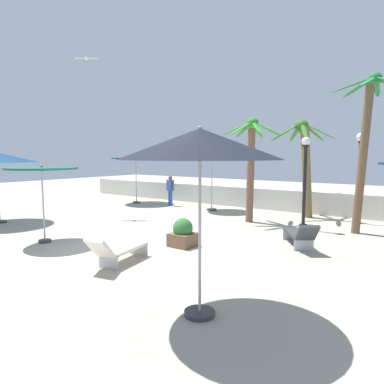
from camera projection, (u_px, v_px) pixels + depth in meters
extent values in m
plane|color=#B2A893|center=(123.00, 251.00, 9.93)|extent=(56.00, 56.00, 0.00)
cube|color=silver|center=(265.00, 199.00, 17.49)|extent=(25.20, 0.30, 1.04)
cylinder|color=#333338|center=(137.00, 202.00, 19.83)|extent=(0.43, 0.43, 0.08)
cylinder|color=#A5A5AD|center=(136.00, 181.00, 19.70)|extent=(0.05, 0.05, 2.56)
cylinder|color=navy|center=(136.00, 158.00, 19.56)|extent=(2.67, 2.67, 0.06)
sphere|color=#99999E|center=(136.00, 156.00, 19.55)|extent=(0.08, 0.08, 0.08)
cylinder|color=#333338|center=(0.00, 222.00, 14.04)|extent=(0.51, 0.51, 0.08)
cylinder|color=#333338|center=(45.00, 241.00, 10.89)|extent=(0.39, 0.39, 0.08)
cylinder|color=#A5A5AD|center=(43.00, 205.00, 10.77)|extent=(0.05, 0.05, 2.33)
cylinder|color=#1E594C|center=(42.00, 168.00, 10.65)|extent=(2.13, 2.13, 0.06)
sphere|color=#99999E|center=(41.00, 166.00, 10.64)|extent=(0.08, 0.08, 0.08)
cylinder|color=#333338|center=(212.00, 209.00, 17.19)|extent=(0.50, 0.50, 0.08)
cylinder|color=#A5A5AD|center=(212.00, 184.00, 17.06)|extent=(0.05, 0.05, 2.61)
cylinder|color=#1E594C|center=(212.00, 158.00, 16.92)|extent=(2.09, 2.09, 0.06)
sphere|color=#99999E|center=(212.00, 155.00, 16.91)|extent=(0.08, 0.08, 0.08)
cylinder|color=#333338|center=(200.00, 313.00, 5.92)|extent=(0.53, 0.53, 0.08)
cylinder|color=#A5A5AD|center=(200.00, 238.00, 5.78)|extent=(0.05, 0.05, 2.69)
cone|color=black|center=(200.00, 144.00, 5.62)|extent=(2.69, 2.69, 0.50)
sphere|color=#99999E|center=(200.00, 128.00, 5.59)|extent=(0.08, 0.08, 0.08)
cylinder|color=brown|center=(306.00, 172.00, 15.13)|extent=(0.64, 0.37, 3.97)
sphere|color=#356928|center=(302.00, 126.00, 15.09)|extent=(0.60, 0.60, 0.60)
ellipsoid|color=#356928|center=(320.00, 131.00, 14.64)|extent=(1.41, 0.21, 0.77)
ellipsoid|color=#356928|center=(314.00, 133.00, 15.51)|extent=(0.72, 1.38, 0.77)
ellipsoid|color=#356928|center=(295.00, 133.00, 15.89)|extent=(1.05, 1.21, 0.77)
ellipsoid|color=#356928|center=(285.00, 133.00, 15.63)|extent=(1.42, 0.34, 0.77)
ellipsoid|color=#356928|center=(285.00, 132.00, 14.91)|extent=(1.03, 1.23, 0.77)
ellipsoid|color=#356928|center=(304.00, 131.00, 14.35)|extent=(0.82, 1.35, 0.77)
cylinder|color=brown|center=(363.00, 158.00, 11.84)|extent=(0.52, 0.28, 5.21)
sphere|color=#26733A|center=(375.00, 79.00, 11.43)|extent=(0.45, 0.45, 0.45)
ellipsoid|color=#26733A|center=(377.00, 88.00, 12.02)|extent=(0.29, 1.32, 0.51)
ellipsoid|color=#26733A|center=(358.00, 88.00, 12.07)|extent=(1.22, 0.86, 0.51)
ellipsoid|color=#26733A|center=(352.00, 85.00, 11.57)|extent=(1.27, 0.74, 0.51)
ellipsoid|color=#26733A|center=(368.00, 81.00, 10.95)|extent=(0.35, 1.32, 0.51)
cylinder|color=brown|center=(250.00, 173.00, 14.02)|extent=(0.35, 0.30, 3.97)
sphere|color=#31832D|center=(253.00, 123.00, 13.77)|extent=(0.47, 0.47, 0.47)
ellipsoid|color=#31832D|center=(267.00, 128.00, 13.36)|extent=(1.22, 0.33, 0.60)
ellipsoid|color=#31832D|center=(268.00, 129.00, 13.95)|extent=(0.93, 1.05, 0.60)
ellipsoid|color=#31832D|center=(258.00, 130.00, 14.37)|extent=(0.37, 1.22, 0.60)
ellipsoid|color=#31832D|center=(244.00, 130.00, 14.39)|extent=(1.14, 0.79, 0.60)
ellipsoid|color=#31832D|center=(236.00, 129.00, 13.80)|extent=(1.09, 0.88, 0.60)
ellipsoid|color=#31832D|center=(241.00, 128.00, 13.38)|extent=(0.48, 1.22, 0.60)
ellipsoid|color=#31832D|center=(257.00, 128.00, 13.15)|extent=(0.96, 1.03, 0.60)
cylinder|color=black|center=(303.00, 227.00, 12.75)|extent=(0.28, 0.28, 0.20)
cylinder|color=black|center=(304.00, 188.00, 12.60)|extent=(0.12, 0.12, 3.04)
cylinder|color=black|center=(306.00, 146.00, 12.44)|extent=(0.22, 0.22, 0.06)
sphere|color=white|center=(306.00, 141.00, 12.42)|extent=(0.31, 0.31, 0.31)
cylinder|color=black|center=(357.00, 221.00, 13.94)|extent=(0.28, 0.28, 0.20)
cylinder|color=black|center=(359.00, 183.00, 13.78)|extent=(0.12, 0.12, 3.22)
cylinder|color=black|center=(361.00, 142.00, 13.61)|extent=(0.22, 0.22, 0.06)
sphere|color=white|center=(361.00, 137.00, 13.60)|extent=(0.37, 0.37, 0.37)
cube|color=#B7B7BC|center=(292.00, 234.00, 11.21)|extent=(0.47, 0.35, 0.35)
cube|color=#B7B7BC|center=(304.00, 245.00, 9.92)|extent=(0.47, 0.35, 0.35)
cube|color=#33383D|center=(297.00, 233.00, 10.55)|extent=(1.26, 1.46, 0.08)
cube|color=#33383D|center=(307.00, 233.00, 9.60)|extent=(0.75, 0.74, 0.52)
cube|color=#B7B7BC|center=(139.00, 249.00, 9.49)|extent=(0.55, 0.15, 0.35)
cube|color=#B7B7BC|center=(108.00, 262.00, 8.32)|extent=(0.55, 0.15, 0.35)
cube|color=silver|center=(124.00, 248.00, 8.89)|extent=(0.82, 1.48, 0.08)
cube|color=silver|center=(100.00, 248.00, 8.02)|extent=(0.64, 0.60, 0.53)
cylinder|color=#3359B2|center=(169.00, 198.00, 18.77)|extent=(0.12, 0.12, 0.82)
cylinder|color=#3359B2|center=(171.00, 198.00, 18.66)|extent=(0.12, 0.12, 0.82)
cube|color=#3359B2|center=(170.00, 185.00, 18.64)|extent=(0.40, 0.30, 0.58)
sphere|color=brown|center=(170.00, 178.00, 18.60)|extent=(0.22, 0.22, 0.22)
cylinder|color=brown|center=(167.00, 184.00, 18.81)|extent=(0.08, 0.08, 0.52)
cylinder|color=brown|center=(173.00, 185.00, 18.47)|extent=(0.08, 0.08, 0.52)
ellipsoid|color=white|center=(86.00, 59.00, 15.34)|extent=(0.29, 0.33, 0.12)
sphere|color=white|center=(87.00, 59.00, 15.50)|extent=(0.10, 0.10, 0.10)
cube|color=silver|center=(80.00, 58.00, 15.33)|extent=(0.49, 0.42, 0.04)
cube|color=silver|center=(92.00, 58.00, 15.34)|extent=(0.49, 0.42, 0.06)
cube|color=brown|center=(183.00, 240.00, 10.40)|extent=(0.70, 0.70, 0.40)
sphere|color=#2D6B33|center=(183.00, 228.00, 10.36)|extent=(0.60, 0.60, 0.60)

